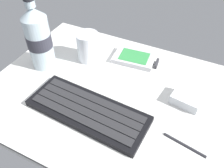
# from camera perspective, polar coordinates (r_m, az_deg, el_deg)

# --- Properties ---
(ground_plane) EXTENTS (0.64, 0.48, 0.03)m
(ground_plane) POSITION_cam_1_polar(r_m,az_deg,el_deg) (0.61, -0.10, -2.83)
(ground_plane) COLOR silver
(keyboard) EXTENTS (0.30, 0.13, 0.02)m
(keyboard) POSITION_cam_1_polar(r_m,az_deg,el_deg) (0.56, -5.94, -6.45)
(keyboard) COLOR black
(keyboard) RESTS_ON ground_plane
(handheld_device) EXTENTS (0.13, 0.09, 0.02)m
(handheld_device) POSITION_cam_1_polar(r_m,az_deg,el_deg) (0.70, 5.88, 6.18)
(handheld_device) COLOR silver
(handheld_device) RESTS_ON ground_plane
(juice_cup) EXTENTS (0.06, 0.06, 0.09)m
(juice_cup) POSITION_cam_1_polar(r_m,az_deg,el_deg) (0.69, -5.85, 8.79)
(juice_cup) COLOR silver
(juice_cup) RESTS_ON ground_plane
(water_bottle) EXTENTS (0.07, 0.07, 0.21)m
(water_bottle) POSITION_cam_1_polar(r_m,az_deg,el_deg) (0.67, -17.48, 10.63)
(water_bottle) COLOR silver
(water_bottle) RESTS_ON ground_plane
(charger_block) EXTENTS (0.08, 0.07, 0.02)m
(charger_block) POSITION_cam_1_polar(r_m,az_deg,el_deg) (0.60, 17.79, -3.41)
(charger_block) COLOR silver
(charger_block) RESTS_ON ground_plane
(stylus_pen) EXTENTS (0.09, 0.02, 0.01)m
(stylus_pen) POSITION_cam_1_polar(r_m,az_deg,el_deg) (0.53, 17.31, -13.89)
(stylus_pen) COLOR #26262B
(stylus_pen) RESTS_ON ground_plane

